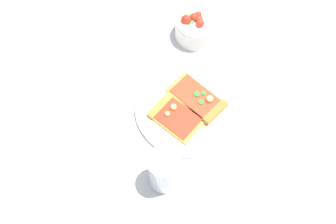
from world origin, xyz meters
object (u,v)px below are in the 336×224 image
(salad_bowl, at_px, (195,27))
(soda_glass, at_px, (164,172))
(pizza_slice_near, at_px, (200,100))
(plate, at_px, (188,107))
(pizza_slice_far, at_px, (173,115))
(paper_napkin, at_px, (118,58))

(salad_bowl, relative_size, soda_glass, 0.84)
(salad_bowl, xyz_separation_m, soda_glass, (0.22, 0.38, 0.03))
(pizza_slice_near, height_order, salad_bowl, salad_bowl)
(pizza_slice_near, bearing_deg, salad_bowl, -106.40)
(salad_bowl, height_order, soda_glass, soda_glass)
(plate, relative_size, pizza_slice_far, 1.83)
(pizza_slice_far, distance_m, salad_bowl, 0.28)
(plate, relative_size, pizza_slice_near, 1.64)
(plate, bearing_deg, pizza_slice_near, -174.50)
(pizza_slice_near, distance_m, salad_bowl, 0.23)
(soda_glass, bearing_deg, paper_napkin, -87.61)
(paper_napkin, bearing_deg, pizza_slice_near, 129.03)
(pizza_slice_near, distance_m, soda_glass, 0.23)
(pizza_slice_near, relative_size, paper_napkin, 1.26)
(plate, relative_size, soda_glass, 2.05)
(pizza_slice_far, xyz_separation_m, soda_glass, (0.07, 0.15, 0.04))
(plate, distance_m, paper_napkin, 0.25)
(salad_bowl, bearing_deg, paper_napkin, 2.09)
(salad_bowl, height_order, paper_napkin, salad_bowl)
(pizza_slice_far, height_order, soda_glass, soda_glass)
(plate, bearing_deg, pizza_slice_far, 18.90)
(pizza_slice_near, height_order, pizza_slice_far, pizza_slice_near)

